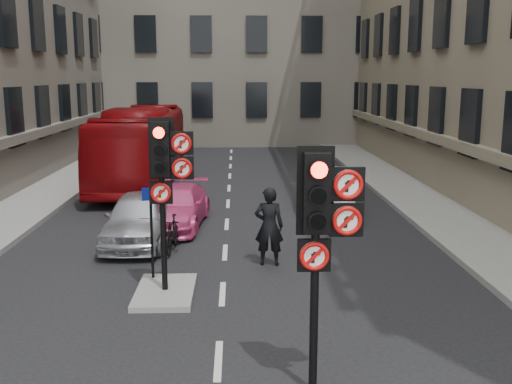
{
  "coord_description": "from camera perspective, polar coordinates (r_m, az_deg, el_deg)",
  "views": [
    {
      "loc": [
        0.31,
        -6.96,
        4.52
      ],
      "look_at": [
        0.64,
        2.87,
        2.6
      ],
      "focal_mm": 42.0,
      "sensor_mm": 36.0,
      "label": 1
    }
  ],
  "objects": [
    {
      "name": "pavement_right",
      "position": [
        20.66,
        17.65,
        -1.89
      ],
      "size": [
        3.0,
        50.0,
        0.16
      ],
      "primitive_type": "cube",
      "color": "gray",
      "rests_on": "ground"
    },
    {
      "name": "motorcyclist",
      "position": [
        14.38,
        1.25,
        -3.28
      ],
      "size": [
        0.74,
        0.52,
        1.92
      ],
      "primitive_type": "imported",
      "rotation": [
        0.0,
        0.0,
        3.05
      ],
      "color": "black",
      "rests_on": "ground"
    },
    {
      "name": "signal_far",
      "position": [
        12.18,
        -8.6,
        2.34
      ],
      "size": [
        0.91,
        0.4,
        3.58
      ],
      "color": "black",
      "rests_on": "centre_island"
    },
    {
      "name": "centre_island",
      "position": [
        12.86,
        -8.64,
        -9.38
      ],
      "size": [
        1.2,
        2.0,
        0.12
      ],
      "primitive_type": "cube",
      "color": "gray",
      "rests_on": "ground"
    },
    {
      "name": "pavement_left",
      "position": [
        20.87,
        -22.95,
        -2.12
      ],
      "size": [
        3.0,
        50.0,
        0.16
      ],
      "primitive_type": "cube",
      "color": "gray",
      "rests_on": "ground"
    },
    {
      "name": "bus_red",
      "position": [
        25.91,
        -10.77,
        4.38
      ],
      "size": [
        2.85,
        11.48,
        3.19
      ],
      "primitive_type": "imported",
      "rotation": [
        0.0,
        0.0,
        0.01
      ],
      "color": "maroon",
      "rests_on": "ground"
    },
    {
      "name": "car_white",
      "position": [
        20.23,
        6.64,
        0.14
      ],
      "size": [
        1.82,
        4.43,
        1.43
      ],
      "primitive_type": "imported",
      "rotation": [
        0.0,
        0.0,
        -0.07
      ],
      "color": "silver",
      "rests_on": "ground"
    },
    {
      "name": "signal_near",
      "position": [
        8.27,
        6.32,
        -2.57
      ],
      "size": [
        0.91,
        0.4,
        3.58
      ],
      "color": "black",
      "rests_on": "ground"
    },
    {
      "name": "motorcycle",
      "position": [
        15.71,
        -7.96,
        -3.99
      ],
      "size": [
        0.57,
        1.6,
        0.95
      ],
      "primitive_type": "imported",
      "rotation": [
        0.0,
        0.0,
        -0.08
      ],
      "color": "black",
      "rests_on": "ground"
    },
    {
      "name": "car_silver",
      "position": [
        16.64,
        -11.1,
        -2.44
      ],
      "size": [
        1.74,
        4.12,
        1.39
      ],
      "primitive_type": "imported",
      "rotation": [
        0.0,
        0.0,
        -0.02
      ],
      "color": "#B5B7BD",
      "rests_on": "ground"
    },
    {
      "name": "car_pink",
      "position": [
        18.3,
        -7.63,
        -1.4
      ],
      "size": [
        2.05,
        4.29,
        1.21
      ],
      "primitive_type": "imported",
      "rotation": [
        0.0,
        0.0,
        -0.09
      ],
      "color": "#D13D7C",
      "rests_on": "ground"
    },
    {
      "name": "info_sign",
      "position": [
        13.2,
        -9.96,
        -2.64
      ],
      "size": [
        0.35,
        0.15,
        2.04
      ],
      "rotation": [
        0.0,
        0.0,
        0.29
      ],
      "color": "black",
      "rests_on": "centre_island"
    }
  ]
}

